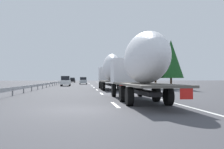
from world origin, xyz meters
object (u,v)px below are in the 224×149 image
object	(u,v)px
truck_lead	(111,70)
truck_trailing	(140,64)
car_silver_hatch	(83,81)
road_sign	(115,76)
car_white_van	(66,81)
car_black_suv	(73,80)

from	to	relation	value
truck_lead	truck_trailing	distance (m)	17.34
car_silver_hatch	road_sign	world-z (taller)	road_sign
road_sign	car_silver_hatch	bearing A→B (deg)	27.76
car_silver_hatch	truck_lead	bearing A→B (deg)	-173.78
car_white_van	road_sign	xyz separation A→B (m)	(1.63, -10.16, 1.05)
truck_trailing	road_sign	bearing A→B (deg)	-4.75
truck_trailing	road_sign	size ratio (longest dim) A/B	4.50
truck_lead	truck_trailing	world-z (taller)	truck_lead
truck_trailing	road_sign	world-z (taller)	truck_trailing
truck_trailing	car_silver_hatch	world-z (taller)	truck_trailing
car_black_suv	car_silver_hatch	size ratio (longest dim) A/B	1.05
road_sign	car_white_van	bearing A→B (deg)	99.10
truck_lead	car_black_suv	bearing A→B (deg)	6.96
car_black_suv	road_sign	bearing A→B (deg)	-165.44
truck_trailing	car_silver_hatch	distance (m)	50.10
truck_lead	car_black_suv	distance (m)	60.67
truck_lead	car_white_van	xyz separation A→B (m)	(18.34, 7.06, -1.58)
truck_lead	truck_trailing	bearing A→B (deg)	-180.00
car_black_suv	car_white_van	size ratio (longest dim) A/B	1.04
car_black_suv	road_sign	xyz separation A→B (m)	(-40.24, -10.45, 1.11)
truck_trailing	car_silver_hatch	bearing A→B (deg)	4.07
truck_lead	road_sign	distance (m)	20.21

